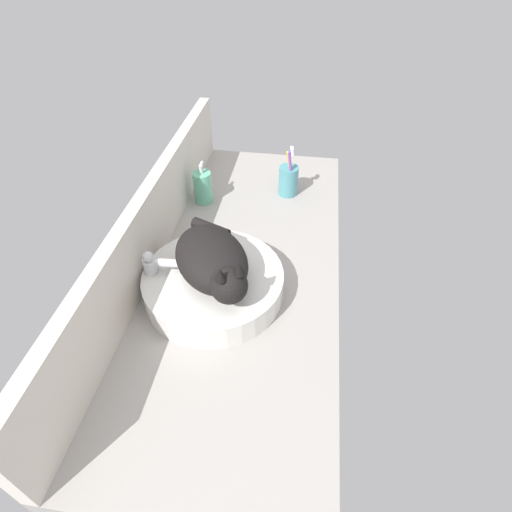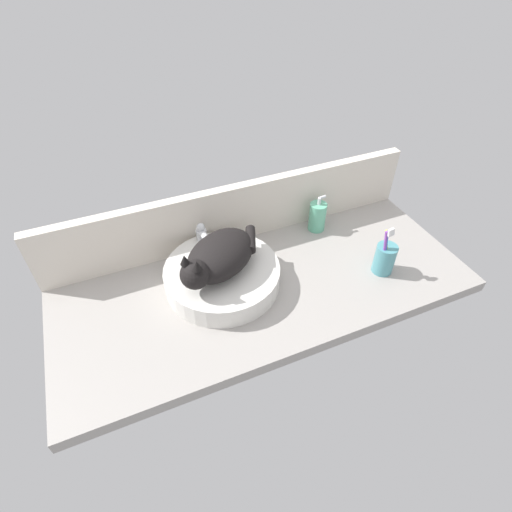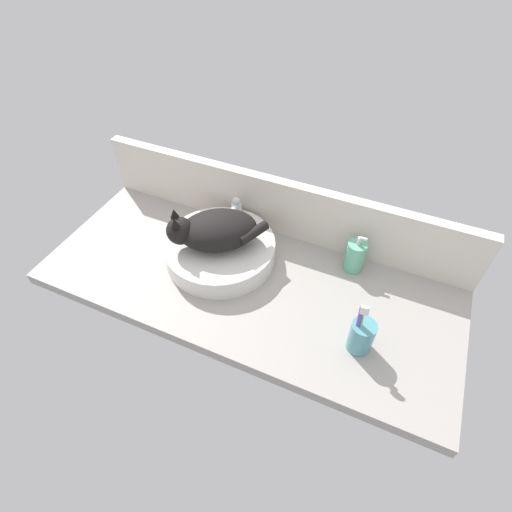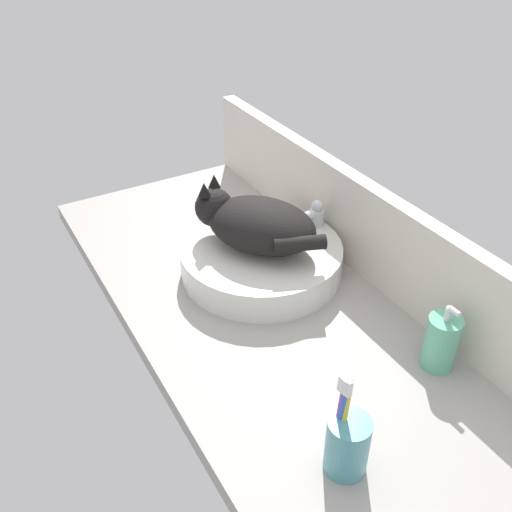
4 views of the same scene
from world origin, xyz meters
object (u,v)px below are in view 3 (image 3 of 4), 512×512
(sink_basin, at_px, (220,250))
(faucet, at_px, (236,214))
(toothbrush_cup, at_px, (361,336))
(cat, at_px, (214,230))
(soap_dispenser, at_px, (355,256))

(sink_basin, relative_size, faucet, 2.71)
(faucet, xyz_separation_m, toothbrush_cup, (0.52, -0.30, -0.02))
(toothbrush_cup, bearing_deg, faucet, 150.22)
(cat, distance_m, faucet, 0.17)
(toothbrush_cup, bearing_deg, cat, 164.65)
(cat, height_order, toothbrush_cup, cat)
(cat, bearing_deg, sink_basin, 36.98)
(sink_basin, bearing_deg, cat, -143.02)
(sink_basin, xyz_separation_m, cat, (-0.01, -0.01, 0.09))
(cat, height_order, faucet, cat)
(soap_dispenser, bearing_deg, sink_basin, -162.26)
(faucet, distance_m, toothbrush_cup, 0.60)
(faucet, bearing_deg, toothbrush_cup, -29.78)
(sink_basin, height_order, cat, cat)
(sink_basin, distance_m, faucet, 0.15)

